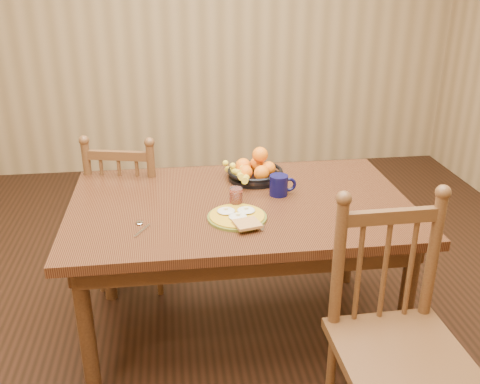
{
  "coord_description": "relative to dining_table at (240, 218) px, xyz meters",
  "views": [
    {
      "loc": [
        -0.3,
        -2.28,
        1.8
      ],
      "look_at": [
        0.0,
        0.0,
        0.8
      ],
      "focal_mm": 40.0,
      "sensor_mm": 36.0,
      "label": 1
    }
  ],
  "objects": [
    {
      "name": "room",
      "position": [
        0.0,
        0.0,
        0.68
      ],
      "size": [
        4.52,
        5.02,
        2.72
      ],
      "color": "black",
      "rests_on": "ground"
    },
    {
      "name": "dining_table",
      "position": [
        0.0,
        0.0,
        0.0
      ],
      "size": [
        1.6,
        1.0,
        0.75
      ],
      "color": "black",
      "rests_on": "ground"
    },
    {
      "name": "chair_far",
      "position": [
        -0.56,
        0.56,
        -0.21
      ],
      "size": [
        0.51,
        0.49,
        0.94
      ],
      "rotation": [
        0.0,
        0.0,
        2.91
      ],
      "color": "#452714",
      "rests_on": "ground"
    },
    {
      "name": "chair_near",
      "position": [
        0.49,
        -0.76,
        -0.17
      ],
      "size": [
        0.47,
        0.45,
        1.02
      ],
      "rotation": [
        0.0,
        0.0,
        0.02
      ],
      "color": "#452714",
      "rests_on": "ground"
    },
    {
      "name": "breakfast_plate",
      "position": [
        -0.03,
        -0.18,
        0.1
      ],
      "size": [
        0.26,
        0.3,
        0.04
      ],
      "color": "#59601E",
      "rests_on": "dining_table"
    },
    {
      "name": "fork",
      "position": [
        0.07,
        -0.21,
        0.09
      ],
      "size": [
        0.05,
        0.18,
        0.0
      ],
      "rotation": [
        0.0,
        0.0,
        -0.2
      ],
      "color": "silver",
      "rests_on": "dining_table"
    },
    {
      "name": "spoon",
      "position": [
        -0.46,
        -0.2,
        0.09
      ],
      "size": [
        0.07,
        0.15,
        0.01
      ],
      "rotation": [
        0.0,
        0.0,
        -0.5
      ],
      "color": "silver",
      "rests_on": "dining_table"
    },
    {
      "name": "coffee_mug",
      "position": [
        0.2,
        0.06,
        0.14
      ],
      "size": [
        0.13,
        0.09,
        0.1
      ],
      "color": "black",
      "rests_on": "dining_table"
    },
    {
      "name": "juice_glass",
      "position": [
        -0.02,
        -0.05,
        0.13
      ],
      "size": [
        0.06,
        0.06,
        0.09
      ],
      "color": "silver",
      "rests_on": "dining_table"
    },
    {
      "name": "fruit_bowl",
      "position": [
        0.11,
        0.27,
        0.13
      ],
      "size": [
        0.32,
        0.32,
        0.17
      ],
      "color": "black",
      "rests_on": "dining_table"
    }
  ]
}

